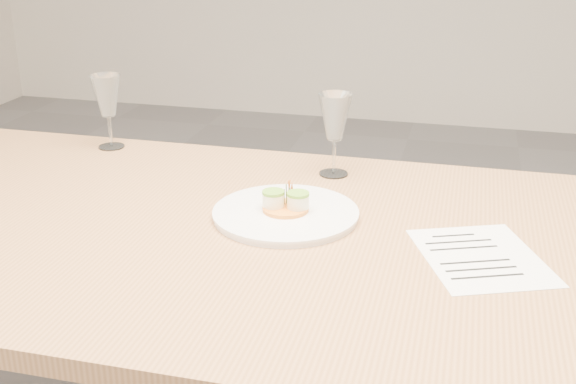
% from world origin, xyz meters
% --- Properties ---
extents(dining_table, '(2.40, 1.00, 0.75)m').
position_xyz_m(dining_table, '(0.00, 0.00, 0.68)').
color(dining_table, '#B27D4D').
rests_on(dining_table, ground).
extents(dinner_plate, '(0.31, 0.31, 0.08)m').
position_xyz_m(dinner_plate, '(-0.00, 0.08, 0.76)').
color(dinner_plate, white).
rests_on(dinner_plate, dining_table).
extents(recipe_sheet, '(0.30, 0.33, 0.00)m').
position_xyz_m(recipe_sheet, '(0.40, -0.01, 0.75)').
color(recipe_sheet, white).
rests_on(recipe_sheet, dining_table).
extents(ballpoint_pen, '(0.10, 0.13, 0.01)m').
position_xyz_m(ballpoint_pen, '(-0.10, 0.15, 0.76)').
color(ballpoint_pen, black).
rests_on(ballpoint_pen, dining_table).
extents(wine_glass_0, '(0.08, 0.08, 0.20)m').
position_xyz_m(wine_glass_0, '(-0.59, 0.42, 0.89)').
color(wine_glass_0, white).
rests_on(wine_glass_0, dining_table).
extents(wine_glass_1, '(0.08, 0.08, 0.20)m').
position_xyz_m(wine_glass_1, '(0.04, 0.36, 0.89)').
color(wine_glass_1, white).
rests_on(wine_glass_1, dining_table).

